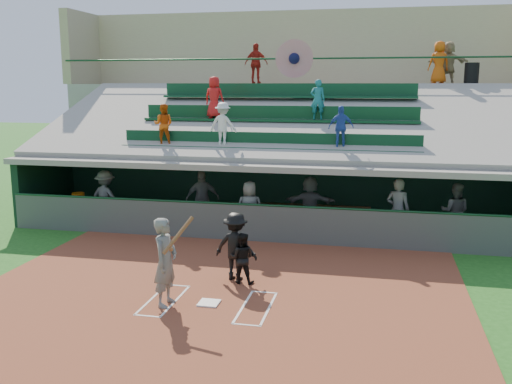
% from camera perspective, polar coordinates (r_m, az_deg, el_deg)
% --- Properties ---
extents(ground, '(100.00, 100.00, 0.00)m').
position_cam_1_polar(ground, '(12.42, -4.72, -11.14)').
color(ground, '#1D5618').
rests_on(ground, ground).
extents(dirt_slab, '(11.00, 9.00, 0.02)m').
position_cam_1_polar(dirt_slab, '(12.86, -4.07, -10.29)').
color(dirt_slab, brown).
rests_on(dirt_slab, ground).
extents(home_plate, '(0.43, 0.43, 0.03)m').
position_cam_1_polar(home_plate, '(12.41, -4.72, -10.99)').
color(home_plate, white).
rests_on(home_plate, dirt_slab).
extents(batters_box_chalk, '(2.65, 1.85, 0.01)m').
position_cam_1_polar(batters_box_chalk, '(12.41, -4.72, -11.04)').
color(batters_box_chalk, white).
rests_on(batters_box_chalk, dirt_slab).
extents(dugout_floor, '(16.00, 3.50, 0.04)m').
position_cam_1_polar(dugout_floor, '(18.66, 1.28, -3.50)').
color(dugout_floor, gray).
rests_on(dugout_floor, ground).
extents(concourse_slab, '(20.00, 3.00, 4.60)m').
position_cam_1_polar(concourse_slab, '(24.85, 4.26, 5.40)').
color(concourse_slab, gray).
rests_on(concourse_slab, ground).
extents(grandstand, '(20.40, 10.40, 7.80)m').
position_cam_1_polar(grandstand, '(21.92, 3.15, 4.59)').
color(grandstand, '#4C514C').
rests_on(grandstand, ground).
extents(batter_at_plate, '(0.89, 0.79, 1.95)m').
position_cam_1_polar(batter_at_plate, '(12.14, -9.03, -6.90)').
color(batter_at_plate, '#5B5D58').
rests_on(batter_at_plate, dirt_slab).
extents(catcher, '(0.59, 0.46, 1.21)m').
position_cam_1_polar(catcher, '(13.40, -1.41, -6.61)').
color(catcher, black).
rests_on(catcher, dirt_slab).
extents(home_umpire, '(1.14, 0.77, 1.63)m').
position_cam_1_polar(home_umpire, '(13.58, -2.05, -5.45)').
color(home_umpire, black).
rests_on(home_umpire, dirt_slab).
extents(dugout_bench, '(15.10, 2.59, 0.46)m').
position_cam_1_polar(dugout_bench, '(19.94, 1.65, -1.84)').
color(dugout_bench, brown).
rests_on(dugout_bench, dugout_floor).
extents(white_table, '(0.77, 0.61, 0.62)m').
position_cam_1_polar(white_table, '(19.94, -17.29, -2.09)').
color(white_table, silver).
rests_on(white_table, dugout_floor).
extents(water_cooler, '(0.41, 0.41, 0.41)m').
position_cam_1_polar(water_cooler, '(19.79, -17.35, -0.66)').
color(water_cooler, '#C75F0B').
rests_on(water_cooler, white_table).
extents(dugout_player_a, '(1.24, 0.85, 1.77)m').
position_cam_1_polar(dugout_player_a, '(19.49, -14.80, -0.51)').
color(dugout_player_a, '#5C5F59').
rests_on(dugout_player_a, dugout_floor).
extents(dugout_player_b, '(1.17, 0.88, 1.85)m').
position_cam_1_polar(dugout_player_b, '(18.49, -5.37, -0.68)').
color(dugout_player_b, '#585A55').
rests_on(dugout_player_b, dugout_floor).
extents(dugout_player_c, '(0.91, 0.68, 1.69)m').
position_cam_1_polar(dugout_player_c, '(17.33, -0.64, -1.68)').
color(dugout_player_c, '#60635D').
rests_on(dugout_player_c, dugout_floor).
extents(dugout_player_d, '(1.63, 0.60, 1.73)m').
position_cam_1_polar(dugout_player_d, '(18.10, 5.42, -1.13)').
color(dugout_player_d, '#60635D').
rests_on(dugout_player_d, dugout_floor).
extents(dugout_player_e, '(0.79, 0.63, 1.89)m').
position_cam_1_polar(dugout_player_e, '(17.15, 13.99, -1.79)').
color(dugout_player_e, '#60645E').
rests_on(dugout_player_e, dugout_floor).
extents(dugout_player_f, '(0.94, 0.79, 1.71)m').
position_cam_1_polar(dugout_player_f, '(17.90, 19.26, -1.86)').
color(dugout_player_f, '#5B5E58').
rests_on(dugout_player_f, dugout_floor).
extents(trash_bin, '(0.53, 0.53, 0.80)m').
position_cam_1_polar(trash_bin, '(23.49, 20.75, 11.02)').
color(trash_bin, black).
rests_on(trash_bin, concourse_slab).
extents(concourse_staff_a, '(1.01, 0.46, 1.69)m').
position_cam_1_polar(concourse_staff_a, '(24.65, 0.02, 12.71)').
color(concourse_staff_a, '#AD1E13').
rests_on(concourse_staff_a, concourse_slab).
extents(concourse_staff_b, '(0.90, 0.70, 1.63)m').
position_cam_1_polar(concourse_staff_b, '(23.50, 17.82, 12.22)').
color(concourse_staff_b, '#CB500B').
rests_on(concourse_staff_b, concourse_slab).
extents(concourse_staff_c, '(1.53, 0.50, 1.64)m').
position_cam_1_polar(concourse_staff_c, '(24.06, 18.67, 12.14)').
color(concourse_staff_c, tan).
rests_on(concourse_staff_c, concourse_slab).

